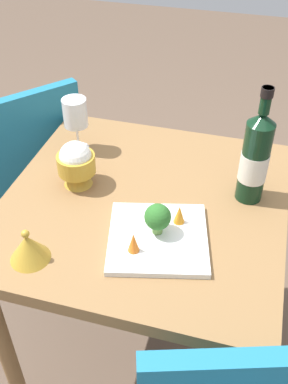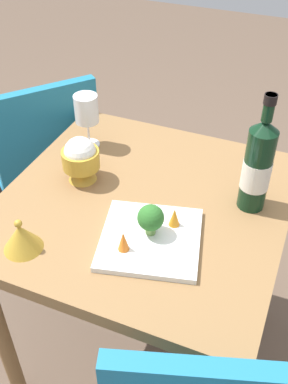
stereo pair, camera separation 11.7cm
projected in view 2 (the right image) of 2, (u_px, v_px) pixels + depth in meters
The scene contains 11 objects.
ground_plane at pixel (144, 345), 1.75m from camera, with size 8.00×8.00×0.00m, color brown.
dining_table at pixel (144, 226), 1.35m from camera, with size 0.79×0.79×0.73m.
chair_by_wall at pixel (45, 154), 1.82m from camera, with size 0.56×0.56×0.85m.
wine_bottle at pixel (258, 166), 1.18m from camera, with size 0.08×0.08×0.34m.
wine_glass at pixel (86, 110), 1.42m from camera, with size 0.08×0.08×0.18m.
rice_bowl at pixel (81, 159), 1.31m from camera, with size 0.11×0.11×0.14m.
rice_bowl_lid at pixel (21, 237), 1.12m from camera, with size 0.10×0.10×0.09m.
serving_plate at pixel (150, 239), 1.15m from camera, with size 0.30×0.30×0.02m.
broccoli_floret at pixel (151, 218), 1.13m from camera, with size 0.07×0.07×0.09m.
carrot_garnish_left at pixel (174, 217), 1.17m from camera, with size 0.03×0.03×0.05m.
carrot_garnish_right at pixel (123, 241), 1.10m from camera, with size 0.03×0.03×0.06m.
Camera 2 is at (0.90, 0.37, 1.57)m, focal length 42.52 mm.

